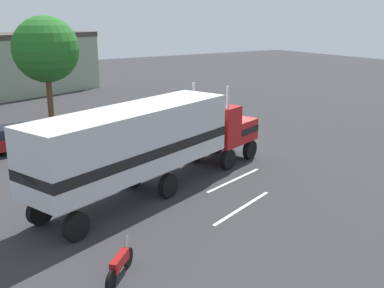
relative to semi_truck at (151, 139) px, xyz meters
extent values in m
plane|color=#2D2D30|center=(6.59, 2.52, -2.52)|extent=(120.00, 120.00, 0.00)
cube|color=silver|center=(4.14, -0.98, -2.52)|extent=(4.25, 1.45, 0.01)
cube|color=silver|center=(2.32, -3.88, -2.52)|extent=(4.19, 1.66, 0.01)
cube|color=#B21919|center=(6.44, 2.29, -0.82)|extent=(2.54, 2.96, 1.20)
cube|color=#B21919|center=(4.93, 1.76, -0.32)|extent=(2.16, 2.83, 2.20)
cube|color=silver|center=(7.33, 2.61, -0.82)|extent=(0.78, 2.00, 1.08)
cube|color=black|center=(6.44, 2.29, -0.76)|extent=(2.55, 3.00, 0.36)
cylinder|color=silver|center=(4.05, 2.61, 0.28)|extent=(0.18, 0.18, 3.40)
cylinder|color=silver|center=(4.79, 0.53, 0.28)|extent=(0.18, 0.18, 3.40)
cube|color=silver|center=(-1.05, -0.38, 0.23)|extent=(10.76, 5.98, 2.80)
cube|color=black|center=(-1.05, -0.38, -0.19)|extent=(10.78, 6.02, 0.44)
cylinder|color=silver|center=(4.89, 3.12, -1.57)|extent=(1.44, 1.04, 0.64)
cylinder|color=black|center=(6.35, 3.43, -1.97)|extent=(1.14, 0.65, 1.10)
cylinder|color=black|center=(7.09, 1.36, -1.97)|extent=(1.14, 0.65, 1.10)
cylinder|color=black|center=(4.19, 2.66, -1.97)|extent=(1.14, 0.65, 1.10)
cylinder|color=black|center=(4.93, 0.59, -1.97)|extent=(1.14, 0.65, 1.10)
cylinder|color=black|center=(-0.47, 0.99, -1.97)|extent=(1.14, 0.65, 1.10)
cylinder|color=black|center=(0.27, -1.08, -1.97)|extent=(1.14, 0.65, 1.10)
cylinder|color=black|center=(-5.42, -0.77, -1.97)|extent=(1.14, 0.65, 1.10)
cylinder|color=black|center=(-4.68, -2.85, -1.97)|extent=(1.14, 0.65, 1.10)
cylinder|color=#2D3347|center=(0.54, 2.91, -2.11)|extent=(0.18, 0.18, 0.82)
cylinder|color=#2D3347|center=(0.42, 2.81, -2.11)|extent=(0.18, 0.18, 0.82)
cylinder|color=#333338|center=(0.48, 2.86, -1.41)|extent=(0.34, 0.34, 0.58)
sphere|color=tan|center=(0.48, 2.86, -1.01)|extent=(0.23, 0.23, 0.23)
cube|color=black|center=(0.35, 3.01, -1.39)|extent=(0.30, 0.29, 0.36)
cube|color=maroon|center=(-4.18, 10.26, -1.85)|extent=(4.60, 2.37, 0.70)
cube|color=#1E232D|center=(-4.37, 10.23, -1.23)|extent=(2.30, 1.92, 0.55)
cylinder|color=black|center=(-2.79, 11.23, -2.20)|extent=(0.66, 0.30, 0.64)
cylinder|color=black|center=(-2.59, 9.69, -2.20)|extent=(0.66, 0.30, 0.64)
cylinder|color=black|center=(-3.89, -5.56, -2.19)|extent=(0.55, 0.53, 0.66)
cylinder|color=black|center=(-4.93, -6.56, -2.19)|extent=(0.55, 0.53, 0.66)
cube|color=maroon|center=(-4.41, -6.06, -1.91)|extent=(0.96, 0.93, 0.36)
cylinder|color=silver|center=(-3.96, -5.63, -1.74)|extent=(0.25, 0.25, 0.69)
cylinder|color=brown|center=(0.46, 17.37, -0.64)|extent=(0.44, 0.44, 3.76)
sphere|color=#226722|center=(0.46, 17.37, 2.97)|extent=(4.97, 4.97, 4.97)
cube|color=gray|center=(1.50, 31.48, 0.56)|extent=(17.27, 11.10, 6.17)
cube|color=#3F3833|center=(1.50, 31.48, 3.40)|extent=(17.40, 11.23, 0.50)
camera|label=1|loc=(-9.53, -18.09, 5.54)|focal=43.15mm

